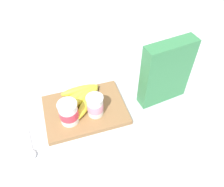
# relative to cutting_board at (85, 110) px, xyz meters

# --- Properties ---
(ground_plane) EXTENTS (2.40, 2.40, 0.00)m
(ground_plane) POSITION_rel_cutting_board_xyz_m (0.00, 0.00, -0.01)
(ground_plane) COLOR silver
(cutting_board) EXTENTS (0.32, 0.23, 0.02)m
(cutting_board) POSITION_rel_cutting_board_xyz_m (0.00, 0.00, 0.00)
(cutting_board) COLOR olive
(cutting_board) RESTS_ON ground_plane
(cereal_box) EXTENTS (0.21, 0.08, 0.27)m
(cereal_box) POSITION_rel_cutting_board_xyz_m (-0.32, 0.02, 0.13)
(cereal_box) COLOR #38844C
(cereal_box) RESTS_ON ground_plane
(yogurt_cup_front) EXTENTS (0.07, 0.07, 0.09)m
(yogurt_cup_front) POSITION_rel_cutting_board_xyz_m (-0.04, 0.04, 0.05)
(yogurt_cup_front) COLOR white
(yogurt_cup_front) RESTS_ON cutting_board
(yogurt_cup_back) EXTENTS (0.07, 0.07, 0.10)m
(yogurt_cup_back) POSITION_rel_cutting_board_xyz_m (0.07, 0.04, 0.06)
(yogurt_cup_back) COLOR white
(yogurt_cup_back) RESTS_ON cutting_board
(banana_bunch) EXTENTS (0.18, 0.18, 0.04)m
(banana_bunch) POSITION_rel_cutting_board_xyz_m (-0.01, -0.05, 0.03)
(banana_bunch) COLOR yellow
(banana_bunch) RESTS_ON cutting_board
(spoon) EXTENTS (0.03, 0.13, 0.01)m
(spoon) POSITION_rel_cutting_board_xyz_m (0.22, 0.11, -0.00)
(spoon) COLOR silver
(spoon) RESTS_ON ground_plane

